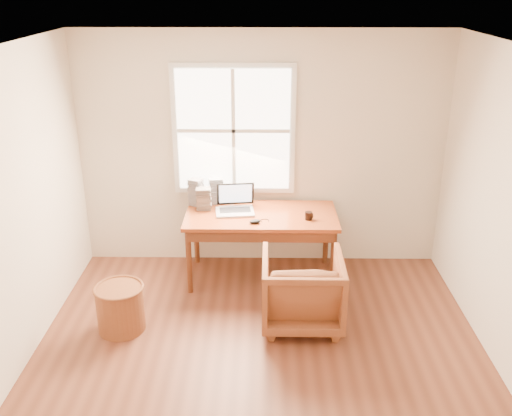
{
  "coord_description": "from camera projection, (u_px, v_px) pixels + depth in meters",
  "views": [
    {
      "loc": [
        0.02,
        -3.75,
        3.08
      ],
      "look_at": [
        -0.05,
        1.65,
        0.88
      ],
      "focal_mm": 40.0,
      "sensor_mm": 36.0,
      "label": 1
    }
  ],
  "objects": [
    {
      "name": "cd_stack_b",
      "position": [
        204.0,
        199.0,
        6.1
      ],
      "size": [
        0.16,
        0.14,
        0.24
      ],
      "primitive_type": "cube",
      "rotation": [
        0.0,
        0.0,
        0.05
      ],
      "color": "#2A2A2F",
      "rests_on": "desk"
    },
    {
      "name": "cd_stack_c",
      "position": [
        196.0,
        192.0,
        6.2
      ],
      "size": [
        0.17,
        0.16,
        0.3
      ],
      "primitive_type": "cube",
      "rotation": [
        0.0,
        0.0,
        -0.39
      ],
      "color": "#9C9DA9",
      "rests_on": "desk"
    },
    {
      "name": "coffee_mug",
      "position": [
        308.0,
        216.0,
        5.86
      ],
      "size": [
        0.1,
        0.1,
        0.08
      ],
      "primitive_type": "cylinder",
      "rotation": [
        0.0,
        0.0,
        0.41
      ],
      "color": "black",
      "rests_on": "desk"
    },
    {
      "name": "cd_stack_a",
      "position": [
        216.0,
        190.0,
        6.26
      ],
      "size": [
        0.17,
        0.16,
        0.29
      ],
      "primitive_type": "cube",
      "rotation": [
        0.0,
        0.0,
        0.19
      ],
      "color": "#ADB1B8",
      "rests_on": "desk"
    },
    {
      "name": "cd_stack_d",
      "position": [
        229.0,
        195.0,
        6.3
      ],
      "size": [
        0.14,
        0.13,
        0.17
      ],
      "primitive_type": "cube",
      "rotation": [
        0.0,
        0.0,
        -0.11
      ],
      "color": "silver",
      "rests_on": "desk"
    },
    {
      "name": "desk",
      "position": [
        261.0,
        216.0,
        6.02
      ],
      "size": [
        1.6,
        0.8,
        0.04
      ],
      "primitive_type": "cube",
      "color": "brown",
      "rests_on": "room_shell"
    },
    {
      "name": "room_shell",
      "position": [
        257.0,
        228.0,
        4.29
      ],
      "size": [
        4.04,
        4.54,
        2.64
      ],
      "color": "brown",
      "rests_on": "ground"
    },
    {
      "name": "mouse",
      "position": [
        255.0,
        221.0,
        5.78
      ],
      "size": [
        0.13,
        0.1,
        0.04
      ],
      "primitive_type": "ellipsoid",
      "rotation": [
        0.0,
        0.0,
        0.28
      ],
      "color": "black",
      "rests_on": "desk"
    },
    {
      "name": "armchair",
      "position": [
        302.0,
        290.0,
        5.34
      ],
      "size": [
        0.75,
        0.78,
        0.7
      ],
      "primitive_type": "imported",
      "rotation": [
        0.0,
        0.0,
        3.13
      ],
      "color": "brown",
      "rests_on": "room_shell"
    },
    {
      "name": "laptop",
      "position": [
        235.0,
        201.0,
        5.99
      ],
      "size": [
        0.42,
        0.43,
        0.28
      ],
      "primitive_type": null,
      "rotation": [
        0.0,
        0.0,
        0.12
      ],
      "color": "#A6A8AD",
      "rests_on": "desk"
    },
    {
      "name": "wicker_stool",
      "position": [
        121.0,
        308.0,
        5.29
      ],
      "size": [
        0.47,
        0.47,
        0.44
      ],
      "primitive_type": "cylinder",
      "rotation": [
        0.0,
        0.0,
        -0.07
      ],
      "color": "brown",
      "rests_on": "room_shell"
    }
  ]
}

